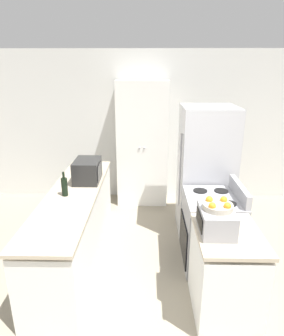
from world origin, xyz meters
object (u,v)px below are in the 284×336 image
stove (211,230)px  refrigerator (205,172)px  fruit_bowl (218,206)px  wine_bottle (64,186)px  pantry_cabinet (142,144)px  toaster_oven (216,220)px  microwave (88,171)px

stove → refrigerator: 0.91m
stove → fruit_bowl: size_ratio=3.82×
refrigerator → wine_bottle: bearing=-156.8°
wine_bottle → stove: bearing=-0.5°
pantry_cabinet → wine_bottle: bearing=-116.4°
stove → wine_bottle: size_ratio=3.55×
refrigerator → toaster_oven: 1.54m
microwave → wine_bottle: bearing=-110.8°
pantry_cabinet → stove: (0.87, -1.78, -0.61)m
stove → microwave: 1.74m
microwave → pantry_cabinet: bearing=61.6°
microwave → stove: bearing=-17.4°
fruit_bowl → refrigerator: bearing=83.4°
microwave → toaster_oven: bearing=-41.2°
toaster_oven → fruit_bowl: bearing=10.2°
refrigerator → wine_bottle: size_ratio=6.24×
toaster_oven → fruit_bowl: fruit_bowl is taller
refrigerator → microwave: (-1.60, -0.29, 0.11)m
stove → refrigerator: size_ratio=0.57×
refrigerator → wine_bottle: 1.94m
refrigerator → fruit_bowl: (-0.18, -1.53, 0.22)m
wine_bottle → microwave: bearing=69.2°
wine_bottle → fruit_bowl: fruit_bowl is taller
stove → toaster_oven: (-0.14, -0.75, 0.55)m
pantry_cabinet → wine_bottle: size_ratio=7.22×
pantry_cabinet → stove: bearing=-64.0°
fruit_bowl → wine_bottle: bearing=154.5°
microwave → wine_bottle: wine_bottle is taller
pantry_cabinet → fruit_bowl: pantry_cabinet is taller
microwave → wine_bottle: size_ratio=1.53×
pantry_cabinet → toaster_oven: bearing=-74.0°
microwave → toaster_oven: (1.42, -1.24, -0.03)m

